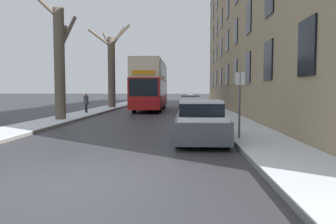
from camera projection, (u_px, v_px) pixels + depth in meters
The scene contains 15 objects.
ground_plane at pixel (69, 183), 6.57m from camera, with size 320.00×320.00×0.00m, color #38383D.
sidewalk_left at pixel (142, 100), 59.62m from camera, with size 2.20×130.00×0.16m.
sidewalk_right at pixel (198, 100), 59.17m from camera, with size 2.20×130.00×0.16m.
terrace_facade_right at pixel (289, 22), 25.98m from camera, with size 9.10×42.20×14.57m.
bare_tree_left_0 at pixel (60, 61), 19.05m from camera, with size 2.19×1.81×7.43m.
bare_tree_left_1 at pixel (112, 68), 32.56m from camera, with size 4.17×2.11×8.35m.
double_decker_bus at pixel (151, 83), 30.35m from camera, with size 2.49×11.35×4.43m.
parked_car_0 at pixel (200, 123), 11.68m from camera, with size 1.76×4.01×1.50m.
parked_car_1 at pixel (195, 113), 17.49m from camera, with size 1.69×4.11×1.41m.
parked_car_2 at pixel (192, 107), 23.43m from camera, with size 1.78×4.04×1.36m.
parked_car_3 at pixel (190, 104), 28.64m from camera, with size 1.81×4.48×1.42m.
parked_car_4 at pixel (189, 102), 34.92m from camera, with size 1.87×4.02×1.30m.
oncoming_van at pixel (153, 93), 49.90m from camera, with size 2.04×5.14×2.49m.
pedestrian_left_sidewalk at pixel (86, 103), 24.77m from camera, with size 0.36×0.36×1.63m.
street_sign_post at pixel (240, 102), 11.59m from camera, with size 0.32×0.07×2.52m.
Camera 1 is at (2.27, -6.37, 1.86)m, focal length 35.00 mm.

